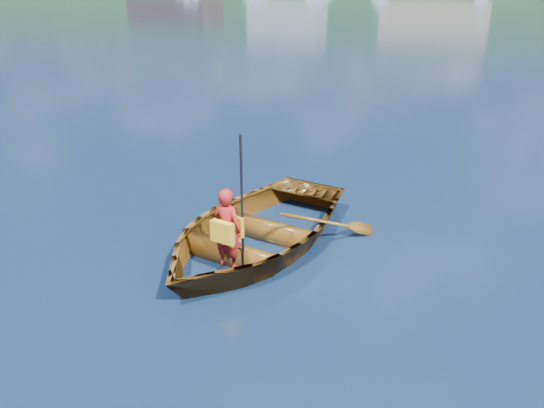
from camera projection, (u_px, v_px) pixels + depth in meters
name	position (u px, v px, depth m)	size (l,w,h in m)	color
ground	(215.00, 271.00, 7.58)	(600.00, 600.00, 0.00)	#0C253D
rowboat	(254.00, 229.00, 8.21)	(3.76, 4.68, 0.86)	brown
child_paddler	(228.00, 229.00, 7.26)	(0.48, 0.39, 1.92)	#B0211C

